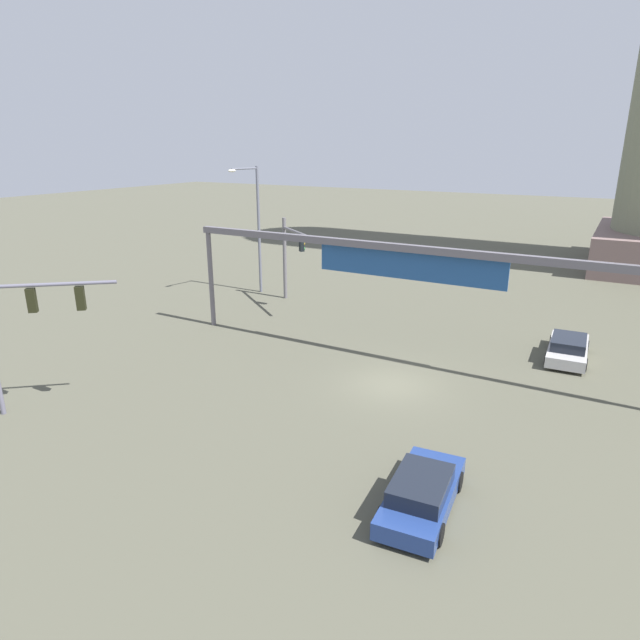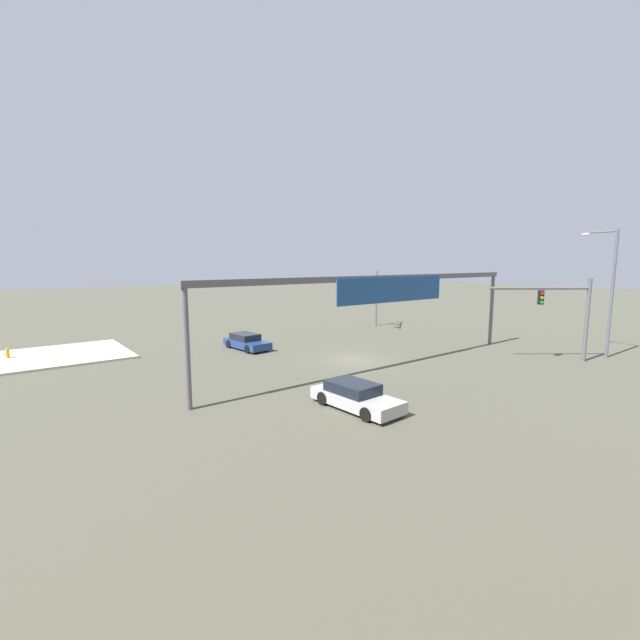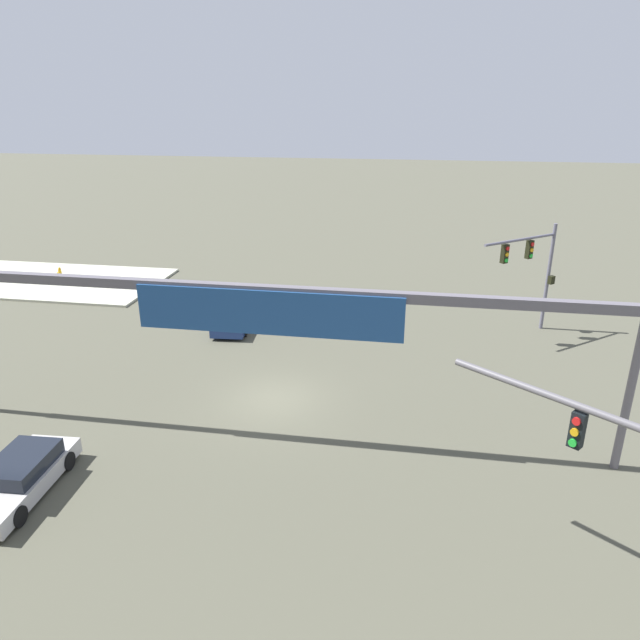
# 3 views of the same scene
# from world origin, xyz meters

# --- Properties ---
(ground_plane) EXTENTS (212.20, 212.20, 0.00)m
(ground_plane) POSITION_xyz_m (0.00, 0.00, 0.00)
(ground_plane) COLOR #504F40
(sidewalk_corner) EXTENTS (15.48, 8.27, 0.15)m
(sidewalk_corner) POSITION_xyz_m (19.41, -13.88, 0.07)
(sidewalk_corner) COLOR #B7B7A1
(sidewalk_corner) RESTS_ON ground
(traffic_signal_opposite_side) EXTENTS (4.22, 3.32, 5.86)m
(traffic_signal_opposite_side) POSITION_xyz_m (-11.67, -9.54, 3.98)
(traffic_signal_opposite_side) COLOR slate
(traffic_signal_opposite_side) RESTS_ON ground
(overhead_sign_gantry) EXTENTS (25.95, 0.43, 5.96)m
(overhead_sign_gantry) POSITION_xyz_m (-0.15, 2.80, 5.12)
(overhead_sign_gantry) COLOR slate
(overhead_sign_gantry) RESTS_ON ground
(sedan_car_approaching) EXTENTS (2.11, 4.47, 1.21)m
(sedan_car_approaching) POSITION_xyz_m (4.14, -7.90, 0.57)
(sedan_car_approaching) COLOR navy
(sedan_car_approaching) RESTS_ON ground
(sedan_car_waiting_far) EXTENTS (2.08, 4.65, 1.21)m
(sedan_car_waiting_far) POSITION_xyz_m (6.58, 7.33, 0.57)
(sedan_car_waiting_far) COLOR #B7B4B3
(sedan_car_waiting_far) RESTS_ON ground
(fire_hydrant_on_curb) EXTENTS (0.33, 0.22, 0.71)m
(fire_hydrant_on_curb) POSITION_xyz_m (19.09, -14.66, 0.49)
(fire_hydrant_on_curb) COLOR gold
(fire_hydrant_on_curb) RESTS_ON sidewalk_corner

